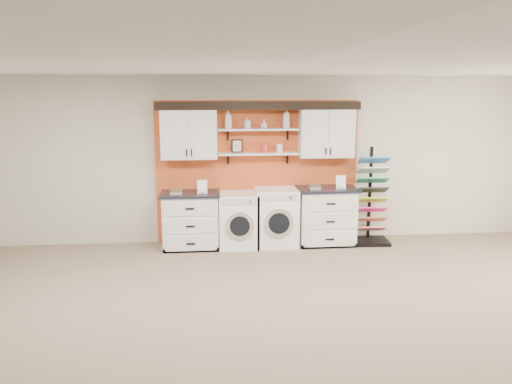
{
  "coord_description": "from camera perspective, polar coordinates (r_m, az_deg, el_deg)",
  "views": [
    {
      "loc": [
        -0.82,
        -4.35,
        2.55
      ],
      "look_at": [
        -0.18,
        2.3,
        1.19
      ],
      "focal_mm": 35.0,
      "sensor_mm": 36.0,
      "label": 1
    }
  ],
  "objects": [
    {
      "name": "upper_cabinet_right",
      "position": [
        8.4,
        8.03,
        6.82
      ],
      "size": [
        0.9,
        0.35,
        0.84
      ],
      "color": "silver",
      "rests_on": "wall_back"
    },
    {
      "name": "upper_cabinet_left",
      "position": [
        8.18,
        -7.67,
        6.7
      ],
      "size": [
        0.9,
        0.35,
        0.84
      ],
      "color": "silver",
      "rests_on": "wall_back"
    },
    {
      "name": "base_cabinet_left",
      "position": [
        8.27,
        -7.45,
        -3.2
      ],
      "size": [
        0.95,
        0.66,
        0.93
      ],
      "color": "silver",
      "rests_on": "floor"
    },
    {
      "name": "shelf_upper",
      "position": [
        8.22,
        0.28,
        7.18
      ],
      "size": [
        1.32,
        0.28,
        0.03
      ],
      "primitive_type": "cube",
      "color": "silver",
      "rests_on": "wall_back"
    },
    {
      "name": "soap_bottle_b",
      "position": [
        8.19,
        -1.01,
        7.9
      ],
      "size": [
        0.11,
        0.11,
        0.18
      ],
      "primitive_type": "imported",
      "rotation": [
        0.0,
        0.0,
        3.57
      ],
      "color": "silver",
      "rests_on": "shelf_upper"
    },
    {
      "name": "canister_cream",
      "position": [
        8.29,
        2.69,
        5.02
      ],
      "size": [
        0.1,
        0.1,
        0.14
      ],
      "primitive_type": "cylinder",
      "color": "silver",
      "rests_on": "shelf_lower"
    },
    {
      "name": "soap_bottle_d",
      "position": [
        8.26,
        3.48,
        8.45
      ],
      "size": [
        0.18,
        0.18,
        0.34
      ],
      "primitive_type": "imported",
      "rotation": [
        0.0,
        0.0,
        0.97
      ],
      "color": "silver",
      "rests_on": "shelf_upper"
    },
    {
      "name": "ceiling",
      "position": [
        4.44,
        5.39,
        14.69
      ],
      "size": [
        10.0,
        10.0,
        0.0
      ],
      "primitive_type": "plane",
      "rotation": [
        3.14,
        0.0,
        0.0
      ],
      "color": "white",
      "rests_on": "wall_back"
    },
    {
      "name": "wall_back",
      "position": [
        8.47,
        0.14,
        3.7
      ],
      "size": [
        10.0,
        0.0,
        10.0
      ],
      "primitive_type": "plane",
      "rotation": [
        1.57,
        0.0,
        0.0
      ],
      "color": "beige",
      "rests_on": "floor"
    },
    {
      "name": "floor",
      "position": [
        5.11,
        4.77,
        -18.46
      ],
      "size": [
        10.0,
        10.0,
        0.0
      ],
      "primitive_type": "plane",
      "color": "#806C56",
      "rests_on": "ground"
    },
    {
      "name": "shelf_lower",
      "position": [
        8.26,
        0.28,
        4.41
      ],
      "size": [
        1.32,
        0.28,
        0.03
      ],
      "primitive_type": "cube",
      "color": "silver",
      "rests_on": "wall_back"
    },
    {
      "name": "accent_panel",
      "position": [
        8.47,
        0.16,
        2.33
      ],
      "size": [
        3.4,
        0.07,
        2.4
      ],
      "primitive_type": "cube",
      "color": "#C74D22",
      "rests_on": "wall_back"
    },
    {
      "name": "dryer",
      "position": [
        8.33,
        2.31,
        -2.89
      ],
      "size": [
        0.69,
        0.71,
        0.96
      ],
      "color": "white",
      "rests_on": "floor"
    },
    {
      "name": "picture_frame",
      "position": [
        8.26,
        -2.18,
        5.28
      ],
      "size": [
        0.18,
        0.02,
        0.22
      ],
      "color": "black",
      "rests_on": "shelf_lower"
    },
    {
      "name": "sample_rack",
      "position": [
        8.66,
        13.02,
        -2.33
      ],
      "size": [
        0.62,
        0.53,
        1.63
      ],
      "rotation": [
        0.0,
        0.0,
        -0.07
      ],
      "color": "black",
      "rests_on": "floor"
    },
    {
      "name": "canister_red",
      "position": [
        8.26,
        0.97,
        5.07
      ],
      "size": [
        0.11,
        0.11,
        0.16
      ],
      "primitive_type": "cylinder",
      "color": "red",
      "rests_on": "shelf_lower"
    },
    {
      "name": "soap_bottle_a",
      "position": [
        8.17,
        -3.19,
        8.34
      ],
      "size": [
        0.17,
        0.17,
        0.31
      ],
      "primitive_type": "imported",
      "rotation": [
        0.0,
        0.0,
        -0.69
      ],
      "color": "silver",
      "rests_on": "shelf_upper"
    },
    {
      "name": "crown_molding",
      "position": [
        8.21,
        0.27,
        9.95
      ],
      "size": [
        3.3,
        0.41,
        0.13
      ],
      "color": "black",
      "rests_on": "wall_back"
    },
    {
      "name": "washer",
      "position": [
        8.27,
        -2.02,
        -3.2
      ],
      "size": [
        0.65,
        0.71,
        0.9
      ],
      "color": "white",
      "rests_on": "floor"
    },
    {
      "name": "base_cabinet_right",
      "position": [
        8.48,
        8.0,
        -2.71
      ],
      "size": [
        0.99,
        0.66,
        0.97
      ],
      "color": "silver",
      "rests_on": "floor"
    },
    {
      "name": "soap_bottle_c",
      "position": [
        8.22,
        0.91,
        7.79
      ],
      "size": [
        0.15,
        0.15,
        0.14
      ],
      "primitive_type": "imported",
      "rotation": [
        0.0,
        0.0,
        1.12
      ],
      "color": "silver",
      "rests_on": "shelf_upper"
    }
  ]
}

